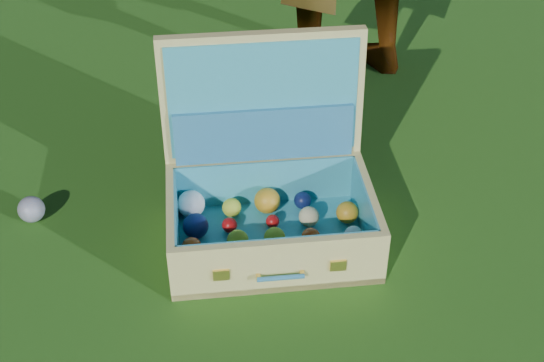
{
  "coord_description": "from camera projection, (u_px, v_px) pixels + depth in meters",
  "views": [
    {
      "loc": [
        -0.06,
        -1.5,
        1.33
      ],
      "look_at": [
        -0.09,
        0.05,
        0.16
      ],
      "focal_mm": 50.0,
      "sensor_mm": 36.0,
      "label": 1
    }
  ],
  "objects": [
    {
      "name": "ground",
      "position": [
        306.0,
        240.0,
        2.0
      ],
      "size": [
        60.0,
        60.0,
        0.0
      ],
      "primitive_type": "plane",
      "color": "#215114",
      "rests_on": "ground"
    },
    {
      "name": "stray_ball",
      "position": [
        31.0,
        209.0,
        2.04
      ],
      "size": [
        0.07,
        0.07,
        0.07
      ],
      "primitive_type": "sphere",
      "color": "#3A6498",
      "rests_on": "ground"
    },
    {
      "name": "suitcase",
      "position": [
        266.0,
        188.0,
        1.95
      ],
      "size": [
        0.57,
        0.47,
        0.51
      ],
      "rotation": [
        0.0,
        0.0,
        0.13
      ],
      "color": "#D8C974",
      "rests_on": "ground"
    }
  ]
}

